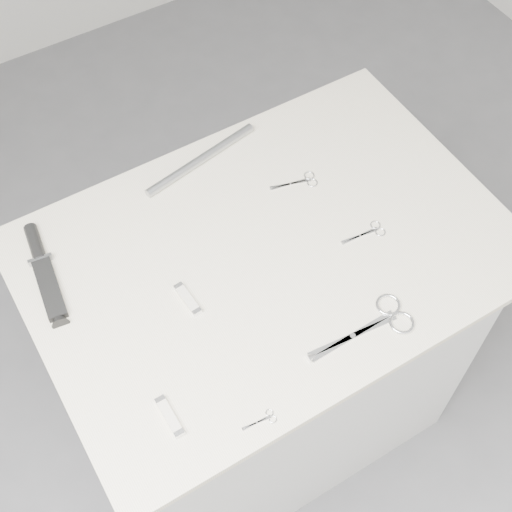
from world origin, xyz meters
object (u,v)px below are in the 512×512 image
sheathed_knife (43,267)px  large_shears (380,322)px  embroidery_scissors_a (369,232)px  tiny_scissors (263,420)px  pocket_knife_b (188,299)px  metal_rail (201,159)px  embroidery_scissors_b (301,181)px  plinth (267,351)px  pocket_knife_a (170,417)px

sheathed_knife → large_shears: bearing=-123.7°
embroidery_scissors_a → tiny_scissors: size_ratio=1.53×
pocket_knife_b → metal_rail: 0.36m
pocket_knife_b → sheathed_knife: bearing=41.8°
embroidery_scissors_b → tiny_scissors: same height
plinth → embroidery_scissors_a: bearing=-18.8°
large_shears → metal_rail: (-0.10, 0.54, 0.01)m
pocket_knife_b → embroidery_scissors_a: bearing=-100.5°
large_shears → pocket_knife_a: 0.44m
tiny_scissors → pocket_knife_b: 0.29m
plinth → pocket_knife_a: 0.63m
embroidery_scissors_b → tiny_scissors: (-0.36, -0.43, -0.00)m
embroidery_scissors_b → sheathed_knife: size_ratio=0.45×
metal_rail → plinth: bearing=-88.8°
tiny_scissors → pocket_knife_a: (-0.14, 0.09, 0.00)m
tiny_scissors → pocket_knife_a: bearing=152.8°
sheathed_knife → pocket_knife_a: size_ratio=2.88×
embroidery_scissors_b → pocket_knife_a: 0.61m
plinth → metal_rail: (-0.01, 0.29, 0.48)m
plinth → large_shears: size_ratio=4.05×
metal_rail → pocket_knife_b: bearing=-122.8°
embroidery_scissors_a → pocket_knife_a: size_ratio=1.20×
plinth → pocket_knife_a: (-0.35, -0.22, 0.48)m
tiny_scissors → pocket_knife_a: pocket_knife_a is taller
embroidery_scissors_a → pocket_knife_b: bearing=178.5°
plinth → embroidery_scissors_a: embroidery_scissors_a is taller
tiny_scissors → metal_rail: metal_rail is taller
plinth → metal_rail: metal_rail is taller
plinth → pocket_knife_b: pocket_knife_b is taller
embroidery_scissors_a → tiny_scissors: same height
tiny_scissors → pocket_knife_b: bearing=95.3°
embroidery_scissors_a → tiny_scissors: bearing=-144.2°
embroidery_scissors_b → large_shears: bearing=-84.8°
pocket_knife_b → large_shears: bearing=-131.8°
embroidery_scissors_a → pocket_knife_a: 0.57m
plinth → embroidery_scissors_b: 0.51m
sheathed_knife → metal_rail: 0.43m
large_shears → pocket_knife_a: bearing=177.1°
embroidery_scissors_a → sheathed_knife: bearing=162.4°
pocket_knife_a → plinth: bearing=-58.0°
sheathed_knife → plinth: bearing=-107.5°
plinth → large_shears: (0.10, -0.26, 0.47)m
pocket_knife_a → embroidery_scissors_b: bearing=-56.3°
embroidery_scissors_b → metal_rail: 0.23m
large_shears → sheathed_knife: sheathed_knife is taller
pocket_knife_a → metal_rail: 0.61m
large_shears → pocket_knife_b: bearing=143.5°
plinth → sheathed_knife: size_ratio=3.72×
metal_rail → embroidery_scissors_b: bearing=-45.4°
sheathed_knife → pocket_knife_b: (0.22, -0.22, -0.00)m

